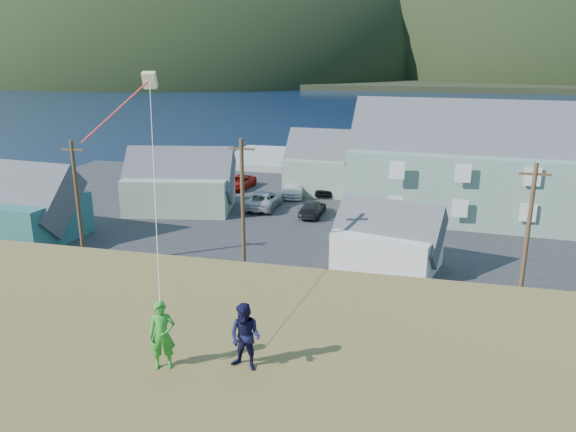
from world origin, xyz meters
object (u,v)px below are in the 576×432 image
object	(u,v)px
wharf	(329,161)
lodge	(561,169)
shed_teal	(18,205)
shed_white	(388,238)
shed_palegreen_near	(180,183)
kite_flyer_navy	(245,337)
kite_flyer_green	(162,335)
shed_palegreen_far	(343,165)

from	to	relation	value
wharf	lodge	bearing A→B (deg)	-41.78
shed_teal	shed_white	xyz separation A→B (m)	(27.81, 0.53, -0.55)
wharf	shed_palegreen_near	world-z (taller)	shed_palegreen_near
kite_flyer_navy	wharf	bearing A→B (deg)	108.27
shed_white	kite_flyer_navy	world-z (taller)	kite_flyer_navy
kite_flyer_green	kite_flyer_navy	xyz separation A→B (m)	(1.80, 0.40, -0.02)
shed_white	kite_flyer_navy	xyz separation A→B (m)	(-1.64, -24.97, 5.85)
lodge	shed_palegreen_far	distance (m)	19.93
shed_palegreen_far	shed_palegreen_near	bearing A→B (deg)	-140.17
lodge	kite_flyer_navy	bearing A→B (deg)	-107.18
shed_teal	shed_palegreen_near	size ratio (longest dim) A/B	0.93
shed_white	kite_flyer_navy	bearing A→B (deg)	-79.88
lodge	shed_palegreen_near	world-z (taller)	lodge
shed_teal	kite_flyer_green	xyz separation A→B (m)	(24.37, -24.85, 5.32)
wharf	lodge	distance (m)	30.66
shed_palegreen_near	shed_white	xyz separation A→B (m)	(19.09, -9.63, -0.49)
shed_palegreen_far	kite_flyer_green	xyz separation A→B (m)	(2.46, -45.11, 5.07)
shed_palegreen_far	shed_white	bearing A→B (deg)	-70.99
shed_teal	shed_palegreen_near	distance (m)	13.39
kite_flyer_green	shed_palegreen_near	bearing A→B (deg)	91.49
lodge	kite_flyer_navy	size ratio (longest dim) A/B	22.47
shed_teal	kite_flyer_green	size ratio (longest dim) A/B	6.07
lodge	kite_flyer_green	distance (m)	42.37
lodge	shed_palegreen_far	world-z (taller)	lodge
lodge	shed_teal	world-z (taller)	lodge
wharf	shed_white	world-z (taller)	shed_white
shed_white	shed_teal	bearing A→B (deg)	-165.04
shed_white	wharf	bearing A→B (deg)	119.86
shed_white	kite_flyer_navy	size ratio (longest dim) A/B	5.01
shed_palegreen_near	shed_palegreen_far	bearing A→B (deg)	26.89
shed_palegreen_far	kite_flyer_navy	size ratio (longest dim) A/B	7.49
shed_palegreen_near	shed_white	distance (m)	21.39
wharf	shed_palegreen_near	bearing A→B (deg)	-111.29
shed_teal	shed_palegreen_near	xyz separation A→B (m)	(8.72, 10.16, -0.07)
shed_white	shed_palegreen_far	bearing A→B (deg)	120.50
kite_flyer_navy	shed_white	bearing A→B (deg)	96.72
kite_flyer_green	kite_flyer_navy	world-z (taller)	kite_flyer_green
wharf	kite_flyer_navy	distance (m)	59.78
lodge	shed_palegreen_near	xyz separation A→B (m)	(-32.06, -3.92, -2.04)
shed_teal	shed_white	size ratio (longest dim) A/B	1.24
wharf	kite_flyer_navy	world-z (taller)	kite_flyer_navy
shed_teal	shed_palegreen_near	bearing A→B (deg)	54.95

